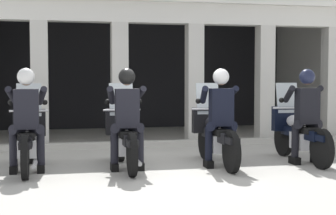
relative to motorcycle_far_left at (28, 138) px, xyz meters
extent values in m
plane|color=#A8A59E|center=(2.26, 2.82, -0.50)|extent=(80.00, 80.00, 0.00)
cube|color=black|center=(2.59, 6.46, 1.02)|extent=(9.30, 0.24, 3.05)
cube|color=silver|center=(2.59, 2.71, 2.33)|extent=(9.30, 0.36, 0.44)
cube|color=silver|center=(2.59, 4.51, 2.63)|extent=(9.30, 4.30, 0.16)
cube|color=silver|center=(7.14, 4.51, 1.02)|extent=(0.30, 4.30, 3.05)
cube|color=beige|center=(0.10, 2.71, 0.80)|extent=(0.35, 0.36, 2.61)
cube|color=beige|center=(1.76, 2.71, 0.80)|extent=(0.35, 0.36, 2.61)
cube|color=beige|center=(3.42, 2.71, 0.80)|extent=(0.35, 0.36, 2.61)
cube|color=beige|center=(5.08, 2.71, 0.80)|extent=(0.35, 0.36, 2.61)
cube|color=beige|center=(6.74, 2.71, 0.80)|extent=(0.35, 0.36, 2.61)
cube|color=#B7B5AD|center=(2.59, 2.21, -0.44)|extent=(8.90, 0.24, 0.12)
cylinder|color=black|center=(0.00, 0.58, -0.18)|extent=(0.09, 0.64, 0.64)
cylinder|color=black|center=(0.00, -0.82, -0.18)|extent=(0.09, 0.64, 0.64)
cube|color=black|center=(0.00, 0.58, 0.03)|extent=(0.14, 0.44, 0.08)
cube|color=silver|center=(0.00, -0.17, -0.13)|extent=(0.28, 0.44, 0.28)
cube|color=black|center=(0.00, -0.12, 0.00)|extent=(0.18, 1.24, 0.16)
ellipsoid|color=#B2B2B7|center=(0.00, 0.10, 0.18)|extent=(0.26, 0.48, 0.22)
cube|color=black|center=(0.00, -0.30, 0.07)|extent=(0.24, 0.52, 0.10)
cube|color=black|center=(0.00, -0.76, 0.00)|extent=(0.16, 0.48, 0.10)
cylinder|color=silver|center=(0.00, 0.52, 0.06)|extent=(0.05, 0.24, 0.53)
cube|color=black|center=(0.00, 0.46, 0.20)|extent=(0.52, 0.16, 0.44)
sphere|color=silver|center=(0.00, 0.56, 0.22)|extent=(0.18, 0.18, 0.18)
cube|color=silver|center=(0.00, 0.44, 0.57)|extent=(0.40, 0.14, 0.54)
cylinder|color=silver|center=(0.00, 0.36, 0.40)|extent=(0.62, 0.04, 0.04)
cylinder|color=silver|center=(0.12, -0.52, -0.32)|extent=(0.07, 0.55, 0.07)
cube|color=black|center=(0.00, -0.32, 0.47)|extent=(0.36, 0.22, 0.60)
cube|color=#591414|center=(0.00, -0.20, 0.49)|extent=(0.05, 0.02, 0.32)
sphere|color=tan|center=(0.00, -0.30, 0.92)|extent=(0.21, 0.21, 0.21)
sphere|color=silver|center=(0.00, -0.30, 0.95)|extent=(0.26, 0.26, 0.26)
cylinder|color=black|center=(0.14, -0.30, 0.16)|extent=(0.26, 0.29, 0.17)
cylinder|color=black|center=(0.20, -0.30, -0.12)|extent=(0.12, 0.12, 0.53)
cube|color=black|center=(0.20, -0.29, -0.44)|extent=(0.11, 0.26, 0.12)
cylinder|color=black|center=(-0.14, -0.30, 0.16)|extent=(0.26, 0.29, 0.17)
cylinder|color=black|center=(-0.20, -0.30, -0.12)|extent=(0.12, 0.12, 0.53)
cube|color=black|center=(-0.20, -0.29, -0.44)|extent=(0.11, 0.26, 0.12)
cylinder|color=black|center=(0.22, -0.09, 0.66)|extent=(0.19, 0.48, 0.31)
sphere|color=black|center=(0.26, 0.12, 0.55)|extent=(0.09, 0.09, 0.09)
cylinder|color=black|center=(-0.22, -0.09, 0.66)|extent=(0.19, 0.48, 0.31)
sphere|color=black|center=(-0.26, 0.12, 0.55)|extent=(0.09, 0.09, 0.09)
cylinder|color=black|center=(1.50, 0.48, -0.18)|extent=(0.09, 0.64, 0.64)
cylinder|color=black|center=(1.50, -0.92, -0.18)|extent=(0.09, 0.64, 0.64)
cube|color=black|center=(1.50, 0.48, 0.03)|extent=(0.14, 0.44, 0.08)
cube|color=silver|center=(1.50, -0.27, -0.13)|extent=(0.28, 0.44, 0.28)
cube|color=black|center=(1.50, -0.22, 0.00)|extent=(0.18, 1.24, 0.16)
ellipsoid|color=#1E2338|center=(1.50, 0.00, 0.18)|extent=(0.26, 0.48, 0.22)
cube|color=black|center=(1.50, -0.40, 0.07)|extent=(0.24, 0.52, 0.10)
cube|color=black|center=(1.50, -0.86, 0.00)|extent=(0.16, 0.48, 0.10)
cylinder|color=silver|center=(1.50, 0.42, 0.06)|extent=(0.05, 0.24, 0.53)
cube|color=black|center=(1.50, 0.36, 0.20)|extent=(0.52, 0.16, 0.44)
sphere|color=silver|center=(1.50, 0.46, 0.22)|extent=(0.18, 0.18, 0.18)
cube|color=silver|center=(1.50, 0.34, 0.57)|extent=(0.40, 0.14, 0.54)
cylinder|color=silver|center=(1.50, 0.26, 0.40)|extent=(0.62, 0.04, 0.04)
cylinder|color=silver|center=(1.62, -0.62, -0.32)|extent=(0.07, 0.55, 0.07)
cube|color=black|center=(1.50, -0.42, 0.47)|extent=(0.36, 0.22, 0.60)
cube|color=black|center=(1.50, -0.30, 0.49)|extent=(0.05, 0.02, 0.32)
sphere|color=tan|center=(1.50, -0.40, 0.92)|extent=(0.21, 0.21, 0.21)
sphere|color=black|center=(1.50, -0.40, 0.95)|extent=(0.26, 0.26, 0.26)
cylinder|color=black|center=(1.64, -0.40, 0.16)|extent=(0.26, 0.29, 0.17)
cylinder|color=black|center=(1.70, -0.40, -0.12)|extent=(0.12, 0.12, 0.53)
cube|color=black|center=(1.70, -0.39, -0.44)|extent=(0.11, 0.26, 0.12)
cylinder|color=black|center=(1.36, -0.40, 0.16)|extent=(0.26, 0.29, 0.17)
cylinder|color=black|center=(1.30, -0.40, -0.12)|extent=(0.12, 0.12, 0.53)
cube|color=black|center=(1.30, -0.39, -0.44)|extent=(0.11, 0.26, 0.12)
cylinder|color=black|center=(1.72, -0.19, 0.66)|extent=(0.19, 0.48, 0.31)
sphere|color=black|center=(1.76, 0.02, 0.55)|extent=(0.09, 0.09, 0.09)
cylinder|color=black|center=(1.28, -0.19, 0.66)|extent=(0.19, 0.48, 0.31)
sphere|color=black|center=(1.24, 0.02, 0.55)|extent=(0.09, 0.09, 0.09)
cylinder|color=black|center=(3.01, 0.44, -0.18)|extent=(0.09, 0.64, 0.64)
cylinder|color=black|center=(3.01, -0.96, -0.18)|extent=(0.09, 0.64, 0.64)
cube|color=black|center=(3.01, 0.44, 0.03)|extent=(0.14, 0.44, 0.08)
cube|color=silver|center=(3.01, -0.31, -0.13)|extent=(0.28, 0.44, 0.28)
cube|color=black|center=(3.01, -0.26, 0.00)|extent=(0.18, 1.24, 0.16)
ellipsoid|color=black|center=(3.01, -0.04, 0.18)|extent=(0.26, 0.48, 0.22)
cube|color=black|center=(3.01, -0.44, 0.07)|extent=(0.24, 0.52, 0.10)
cube|color=black|center=(3.01, -0.90, 0.00)|extent=(0.16, 0.48, 0.10)
cylinder|color=silver|center=(3.01, 0.38, 0.06)|extent=(0.05, 0.24, 0.53)
cube|color=black|center=(3.01, 0.32, 0.20)|extent=(0.52, 0.16, 0.44)
sphere|color=silver|center=(3.01, 0.42, 0.22)|extent=(0.18, 0.18, 0.18)
cube|color=silver|center=(3.01, 0.30, 0.57)|extent=(0.40, 0.14, 0.54)
cylinder|color=silver|center=(3.01, 0.22, 0.40)|extent=(0.62, 0.04, 0.04)
cylinder|color=silver|center=(3.13, -0.66, -0.32)|extent=(0.07, 0.55, 0.07)
cube|color=black|center=(3.01, -0.46, 0.47)|extent=(0.36, 0.22, 0.60)
cube|color=#14193F|center=(3.01, -0.34, 0.49)|extent=(0.05, 0.02, 0.32)
sphere|color=tan|center=(3.01, -0.44, 0.92)|extent=(0.21, 0.21, 0.21)
sphere|color=silver|center=(3.01, -0.44, 0.95)|extent=(0.26, 0.26, 0.26)
cylinder|color=black|center=(3.15, -0.44, 0.16)|extent=(0.26, 0.29, 0.17)
cylinder|color=black|center=(3.21, -0.44, -0.12)|extent=(0.12, 0.12, 0.53)
cube|color=black|center=(3.21, -0.43, -0.44)|extent=(0.11, 0.26, 0.12)
cylinder|color=black|center=(2.87, -0.44, 0.16)|extent=(0.26, 0.29, 0.17)
cylinder|color=black|center=(2.81, -0.44, -0.12)|extent=(0.12, 0.12, 0.53)
cube|color=black|center=(2.81, -0.43, -0.44)|extent=(0.11, 0.26, 0.12)
cylinder|color=black|center=(3.23, -0.23, 0.66)|extent=(0.19, 0.48, 0.31)
sphere|color=black|center=(3.27, -0.02, 0.55)|extent=(0.09, 0.09, 0.09)
cylinder|color=black|center=(2.79, -0.23, 0.66)|extent=(0.19, 0.48, 0.31)
sphere|color=black|center=(2.75, -0.02, 0.55)|extent=(0.09, 0.09, 0.09)
cylinder|color=black|center=(4.52, 0.47, -0.18)|extent=(0.09, 0.64, 0.64)
cylinder|color=black|center=(4.52, -0.93, -0.18)|extent=(0.09, 0.64, 0.64)
cube|color=black|center=(4.52, 0.47, 0.03)|extent=(0.14, 0.44, 0.08)
cube|color=silver|center=(4.52, -0.28, -0.13)|extent=(0.28, 0.44, 0.28)
cube|color=black|center=(4.52, -0.23, 0.00)|extent=(0.18, 1.24, 0.16)
ellipsoid|color=#B2B2B7|center=(4.52, -0.01, 0.18)|extent=(0.26, 0.48, 0.22)
cube|color=black|center=(4.52, -0.41, 0.07)|extent=(0.24, 0.52, 0.10)
cube|color=black|center=(4.52, -0.87, 0.00)|extent=(0.16, 0.48, 0.10)
cylinder|color=silver|center=(4.52, 0.41, 0.06)|extent=(0.05, 0.24, 0.53)
cube|color=black|center=(4.52, 0.35, 0.20)|extent=(0.52, 0.16, 0.44)
sphere|color=silver|center=(4.52, 0.45, 0.22)|extent=(0.18, 0.18, 0.18)
cube|color=silver|center=(4.52, 0.33, 0.57)|extent=(0.40, 0.14, 0.54)
cylinder|color=silver|center=(4.52, 0.25, 0.40)|extent=(0.62, 0.04, 0.04)
cylinder|color=silver|center=(4.64, -0.63, -0.32)|extent=(0.07, 0.55, 0.07)
cube|color=black|center=(4.52, -0.43, 0.47)|extent=(0.36, 0.22, 0.60)
cube|color=#14193F|center=(4.52, -0.31, 0.49)|extent=(0.05, 0.02, 0.32)
sphere|color=#936B51|center=(4.52, -0.41, 0.92)|extent=(0.21, 0.21, 0.21)
sphere|color=#191E38|center=(4.52, -0.41, 0.95)|extent=(0.26, 0.26, 0.26)
cylinder|color=black|center=(4.66, -0.41, 0.16)|extent=(0.26, 0.29, 0.17)
cylinder|color=black|center=(4.72, -0.41, -0.12)|extent=(0.12, 0.12, 0.53)
cube|color=black|center=(4.72, -0.40, -0.44)|extent=(0.11, 0.26, 0.12)
cylinder|color=black|center=(4.38, -0.41, 0.16)|extent=(0.26, 0.29, 0.17)
cylinder|color=black|center=(4.32, -0.41, -0.12)|extent=(0.12, 0.12, 0.53)
cube|color=black|center=(4.32, -0.40, -0.44)|extent=(0.11, 0.26, 0.12)
cylinder|color=black|center=(4.74, -0.20, 0.66)|extent=(0.19, 0.48, 0.31)
sphere|color=black|center=(4.78, 0.01, 0.55)|extent=(0.09, 0.09, 0.09)
cylinder|color=black|center=(4.30, -0.20, 0.66)|extent=(0.19, 0.48, 0.31)
sphere|color=black|center=(4.26, 0.01, 0.55)|extent=(0.09, 0.09, 0.09)
camera|label=1|loc=(0.46, -8.27, 0.94)|focal=54.95mm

